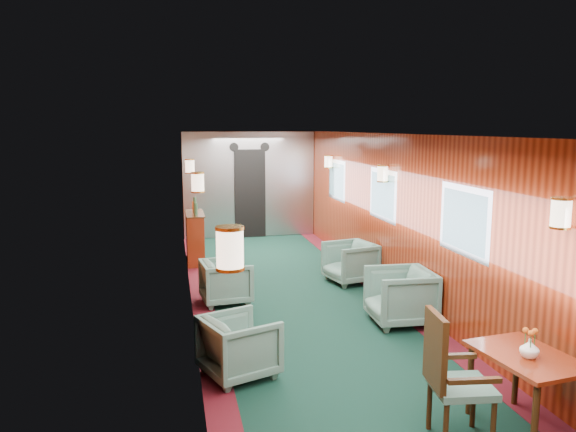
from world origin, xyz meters
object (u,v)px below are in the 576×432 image
object	(u,v)px
credenza	(195,237)
armchair_right_far	(350,262)
dining_table	(527,367)
armchair_left_far	(226,282)
armchair_right_near	(400,296)
side_chair	(450,372)
armchair_left_near	(239,346)

from	to	relation	value
credenza	armchair_right_far	distance (m)	3.07
dining_table	armchair_left_far	world-z (taller)	dining_table
credenza	dining_table	bearing A→B (deg)	-69.64
armchair_right_near	side_chair	bearing A→B (deg)	-12.60
armchair_left_near	armchair_left_far	size ratio (longest dim) A/B	1.00
dining_table	side_chair	distance (m)	0.69
side_chair	armchair_left_near	size ratio (longest dim) A/B	1.55
credenza	armchair_right_far	xyz separation A→B (m)	(2.40, -1.91, -0.14)
armchair_right_far	credenza	bearing A→B (deg)	-141.45
armchair_left_far	dining_table	bearing A→B (deg)	-158.17
credenza	armchair_right_far	size ratio (longest dim) A/B	1.66
credenza	armchair_right_near	xyz separation A→B (m)	(2.43, -3.88, -0.12)
side_chair	armchair_right_far	world-z (taller)	side_chair
dining_table	armchair_right_far	distance (m)	4.61
dining_table	armchair_right_near	distance (m)	2.63
dining_table	armchair_right_far	xyz separation A→B (m)	(-0.02, 4.60, -0.23)
armchair_left_far	armchair_right_near	bearing A→B (deg)	-127.86
armchair_left_near	armchair_right_near	world-z (taller)	armchair_right_near
side_chair	credenza	distance (m)	6.75
armchair_left_far	credenza	bearing A→B (deg)	1.12
dining_table	credenza	bearing A→B (deg)	102.71
armchair_right_near	dining_table	bearing A→B (deg)	2.06
armchair_right_far	side_chair	bearing A→B (deg)	-21.25
armchair_right_near	armchair_right_far	bearing A→B (deg)	-176.71
armchair_left_near	armchair_right_far	bearing A→B (deg)	-56.18
side_chair	armchair_left_near	world-z (taller)	side_chair
dining_table	credenza	distance (m)	6.94
dining_table	credenza	world-z (taller)	credenza
dining_table	armchair_left_near	xyz separation A→B (m)	(-2.19, 1.51, -0.24)
side_chair	armchair_right_far	bearing A→B (deg)	88.50
side_chair	armchair_right_near	world-z (taller)	side_chair
armchair_right_near	armchair_left_near	bearing A→B (deg)	-60.82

